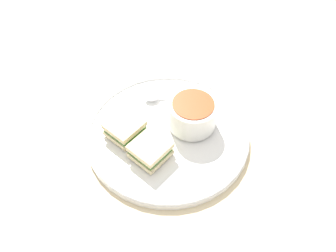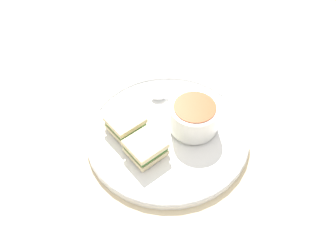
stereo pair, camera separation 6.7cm
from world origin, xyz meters
name	(u,v)px [view 2 (the right image)]	position (x,y,z in m)	size (l,w,h in m)	color
ground_plane	(168,136)	(0.00, 0.00, 0.00)	(2.40, 2.40, 0.00)	beige
plate	(168,133)	(0.00, 0.00, 0.01)	(0.34, 0.34, 0.02)	white
soup_bowl	(194,117)	(-0.03, 0.05, 0.05)	(0.10, 0.10, 0.06)	white
spoon	(162,96)	(-0.09, -0.04, 0.02)	(0.05, 0.11, 0.01)	silver
sandwich_half_near	(126,123)	(0.02, -0.09, 0.03)	(0.09, 0.09, 0.03)	beige
sandwich_half_far	(146,147)	(0.06, -0.03, 0.03)	(0.09, 0.09, 0.03)	beige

